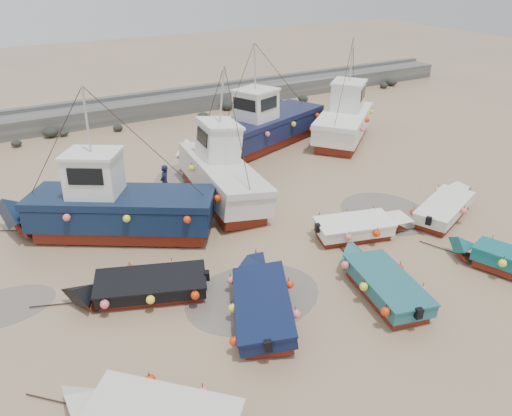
# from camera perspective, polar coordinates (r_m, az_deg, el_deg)

# --- Properties ---
(ground) EXTENTS (120.00, 120.00, 0.00)m
(ground) POSITION_cam_1_polar(r_m,az_deg,el_deg) (19.13, 3.62, -6.99)
(ground) COLOR tan
(ground) RESTS_ON ground
(seawall) EXTENTS (60.00, 4.92, 1.50)m
(seawall) POSITION_cam_1_polar(r_m,az_deg,el_deg) (37.62, -15.16, 10.62)
(seawall) COLOR #5F5F5B
(seawall) RESTS_ON ground
(puddle_a) EXTENTS (4.92, 4.92, 0.01)m
(puddle_a) POSITION_cam_1_polar(r_m,az_deg,el_deg) (17.69, -0.33, -10.12)
(puddle_a) COLOR #635850
(puddle_a) RESTS_ON ground
(puddle_b) EXTENTS (3.87, 3.87, 0.01)m
(puddle_b) POSITION_cam_1_polar(r_m,az_deg,el_deg) (23.86, 14.53, -0.49)
(puddle_b) COLOR #635850
(puddle_b) RESTS_ON ground
(puddle_c) EXTENTS (3.49, 3.49, 0.01)m
(puddle_c) POSITION_cam_1_polar(r_m,az_deg,el_deg) (19.27, -27.05, -10.09)
(puddle_c) COLOR #635850
(puddle_c) RESTS_ON ground
(puddle_d) EXTENTS (5.53, 5.53, 0.01)m
(puddle_d) POSITION_cam_1_polar(r_m,az_deg,el_deg) (26.23, -5.44, 2.88)
(puddle_d) COLOR #635850
(puddle_d) RESTS_ON ground
(dinghy_0) EXTENTS (4.82, 4.74, 1.43)m
(dinghy_0) POSITION_cam_1_polar(r_m,az_deg,el_deg) (13.68, -11.83, -21.65)
(dinghy_0) COLOR maroon
(dinghy_0) RESTS_ON ground
(dinghy_1) EXTENTS (3.62, 6.01, 1.43)m
(dinghy_1) POSITION_cam_1_polar(r_m,az_deg,el_deg) (16.73, 0.93, -10.33)
(dinghy_1) COLOR maroon
(dinghy_1) RESTS_ON ground
(dinghy_2) EXTENTS (2.61, 5.80, 1.43)m
(dinghy_2) POSITION_cam_1_polar(r_m,az_deg,el_deg) (18.14, 14.09, -7.90)
(dinghy_2) COLOR maroon
(dinghy_2) RESTS_ON ground
(dinghy_3) EXTENTS (5.88, 3.06, 1.43)m
(dinghy_3) POSITION_cam_1_polar(r_m,az_deg,el_deg) (24.19, 21.01, 0.33)
(dinghy_3) COLOR maroon
(dinghy_3) RESTS_ON ground
(dinghy_4) EXTENTS (5.88, 3.02, 1.43)m
(dinghy_4) POSITION_cam_1_polar(r_m,az_deg,el_deg) (17.81, -13.09, -8.51)
(dinghy_4) COLOR maroon
(dinghy_4) RESTS_ON ground
(dinghy_5) EXTENTS (5.34, 2.58, 1.43)m
(dinghy_5) POSITION_cam_1_polar(r_m,az_deg,el_deg) (21.36, 11.97, -1.91)
(dinghy_5) COLOR maroon
(dinghy_5) RESTS_ON ground
(dinghy_6) EXTENTS (2.70, 5.29, 1.43)m
(dinghy_6) POSITION_cam_1_polar(r_m,az_deg,el_deg) (20.90, 26.93, -5.23)
(dinghy_6) COLOR maroon
(dinghy_6) RESTS_ON ground
(cabin_boat_0) EXTENTS (9.85, 6.91, 6.22)m
(cabin_boat_0) POSITION_cam_1_polar(r_m,az_deg,el_deg) (21.65, -16.68, 0.18)
(cabin_boat_0) COLOR maroon
(cabin_boat_0) RESTS_ON ground
(cabin_boat_1) EXTENTS (3.38, 10.08, 6.22)m
(cabin_boat_1) POSITION_cam_1_polar(r_m,az_deg,el_deg) (24.25, -4.65, 4.29)
(cabin_boat_1) COLOR maroon
(cabin_boat_1) RESTS_ON ground
(cabin_boat_2) EXTENTS (11.00, 5.72, 6.22)m
(cabin_boat_2) POSITION_cam_1_polar(r_m,az_deg,el_deg) (30.80, 0.65, 9.32)
(cabin_boat_2) COLOR maroon
(cabin_boat_2) RESTS_ON ground
(cabin_boat_3) EXTENTS (8.01, 7.08, 6.22)m
(cabin_boat_3) POSITION_cam_1_polar(r_m,az_deg,el_deg) (32.77, 10.14, 10.11)
(cabin_boat_3) COLOR maroon
(cabin_boat_3) RESTS_ON ground
(person) EXTENTS (0.76, 0.75, 1.76)m
(person) POSITION_cam_1_polar(r_m,az_deg,el_deg) (24.80, -10.23, 1.06)
(person) COLOR #161632
(person) RESTS_ON ground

